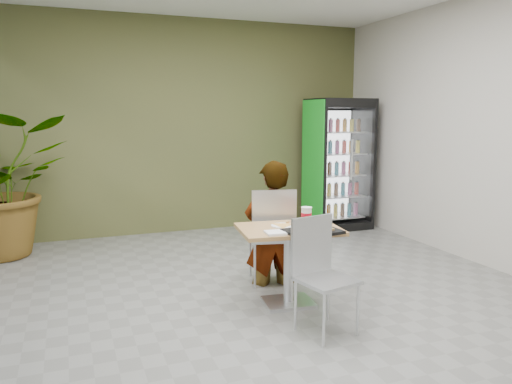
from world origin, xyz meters
TOP-DOWN VIEW (x-y plane):
  - ground at (0.00, 0.00)m, footprint 7.00×7.00m
  - room_envelope at (0.00, 0.00)m, footprint 6.00×7.00m
  - dining_table at (0.30, 0.17)m, footprint 0.99×0.75m
  - chair_far at (0.37, 0.73)m, footprint 0.55×0.55m
  - chair_near at (0.31, -0.42)m, footprint 0.50×0.51m
  - seated_woman at (0.39, 0.79)m, footprint 0.67×0.51m
  - pizza_plate at (0.26, 0.22)m, footprint 0.31×0.29m
  - soda_cup at (0.48, 0.16)m, footprint 0.10×0.10m
  - napkin_stack at (0.08, -0.03)m, footprint 0.18×0.18m
  - cafeteria_tray at (0.40, -0.11)m, footprint 0.51×0.40m
  - beverage_fridge at (2.38, 2.87)m, footprint 0.93×0.72m
  - potted_plant at (-2.40, 2.98)m, footprint 2.02×1.90m

SIDE VIEW (x-z plane):
  - ground at x=0.00m, z-range 0.00..0.00m
  - seated_woman at x=0.39m, z-range -0.30..1.32m
  - dining_table at x=0.30m, z-range 0.16..0.91m
  - chair_near at x=0.31m, z-range 0.08..1.03m
  - chair_far at x=0.37m, z-range 0.09..1.12m
  - napkin_stack at x=0.08m, z-range 0.75..0.77m
  - cafeteria_tray at x=0.40m, z-range 0.75..0.78m
  - pizza_plate at x=0.26m, z-range 0.75..0.78m
  - soda_cup at x=0.48m, z-range 0.75..0.93m
  - potted_plant at x=-2.40m, z-range 0.00..1.79m
  - beverage_fridge at x=2.38m, z-range 0.00..2.02m
  - room_envelope at x=0.00m, z-range 0.00..3.20m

